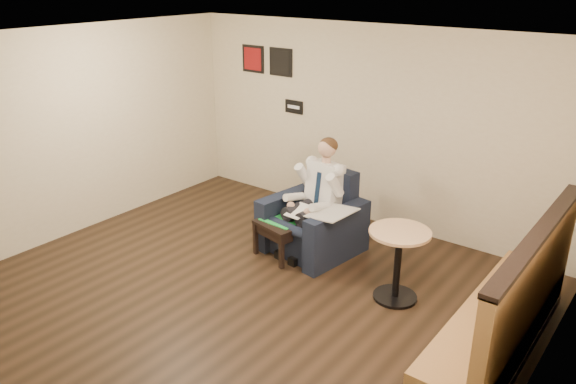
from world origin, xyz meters
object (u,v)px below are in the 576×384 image
Objects in this scene: side_table at (284,238)px; green_folder at (281,220)px; banquette at (501,291)px; armchair at (312,214)px; coffee_mug at (301,219)px; smartphone at (296,218)px; cafe_table at (397,265)px; seated_man at (305,203)px.

green_folder is (-0.04, -0.01, 0.24)m from side_table.
side_table is 2.88m from banquette.
armchair is 0.24m from coffee_mug.
armchair reaches higher than smartphone.
cafe_table is at bearing 166.05° from banquette.
armchair is 0.75× the size of seated_man.
green_folder is at bearing -157.83° from side_table.
armchair is 1.48m from cafe_table.
seated_man reaches higher than banquette.
seated_man is at bearing 168.09° from banquette.
armchair is at bearing 54.30° from green_folder.
armchair is at bearing 75.60° from smartphone.
green_folder is at bearing 173.13° from banquette.
coffee_mug reaches higher than green_folder.
banquette reaches higher than cafe_table.
green_folder is at bearing -117.80° from armchair.
armchair is 2.71m from banquette.
banquette reaches higher than green_folder.
banquette is 3.16× the size of cafe_table.
armchair is at bearing 89.87° from coffee_mug.
side_table is 0.30m from smartphone.
green_folder is 0.27m from coffee_mug.
coffee_mug is at bearing 170.34° from banquette.
banquette is 1.25m from cafe_table.
smartphone is (0.09, 0.15, 0.24)m from side_table.
coffee_mug is at bearing 174.01° from cafe_table.
seated_man reaches higher than smartphone.
coffee_mug is (0.21, 0.09, 0.29)m from side_table.
smartphone is 1.57m from cafe_table.
coffee_mug is at bearing -7.10° from smartphone.
cafe_table is at bearing -7.52° from armchair.
smartphone is at bearing 61.13° from side_table.
smartphone is (0.12, 0.17, -0.00)m from green_folder.
cafe_table is (1.67, -0.05, -0.06)m from green_folder.
cafe_table is (1.42, -0.39, -0.10)m from armchair.
banquette reaches higher than coffee_mug.
seated_man is at bearing 42.43° from smartphone.
armchair is at bearing 90.00° from seated_man.
green_folder is 0.18× the size of banquette.
cafe_table is (1.44, -0.26, -0.29)m from seated_man.
banquette is at bearing -4.00° from seated_man.
coffee_mug is at bearing -82.23° from armchair.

